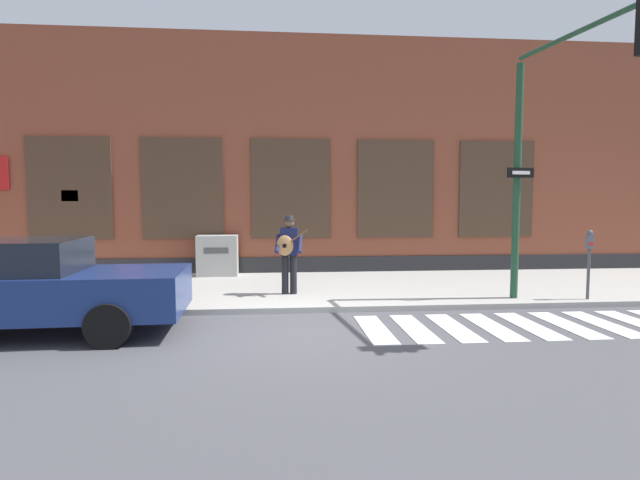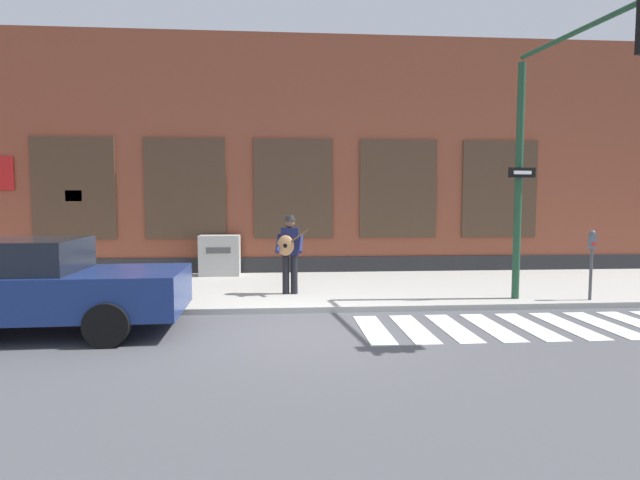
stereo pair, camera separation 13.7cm
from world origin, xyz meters
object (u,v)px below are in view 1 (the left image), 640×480
(busker, at_px, (289,250))
(traffic_light, at_px, (564,118))
(parking_meter, at_px, (589,254))
(utility_box, at_px, (218,255))
(red_car, at_px, (32,287))

(busker, relative_size, traffic_light, 0.34)
(parking_meter, height_order, utility_box, parking_meter)
(traffic_light, bearing_deg, parking_meter, 38.95)
(red_car, bearing_deg, traffic_light, 2.63)
(busker, height_order, traffic_light, traffic_light)
(busker, bearing_deg, red_car, -148.01)
(busker, bearing_deg, utility_box, 122.42)
(busker, distance_m, parking_meter, 6.24)
(red_car, distance_m, utility_box, 5.95)
(busker, relative_size, utility_box, 1.56)
(parking_meter, bearing_deg, traffic_light, -141.05)
(busker, distance_m, traffic_light, 5.89)
(red_car, height_order, traffic_light, traffic_light)
(traffic_light, distance_m, parking_meter, 3.04)
(busker, bearing_deg, parking_meter, -10.46)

